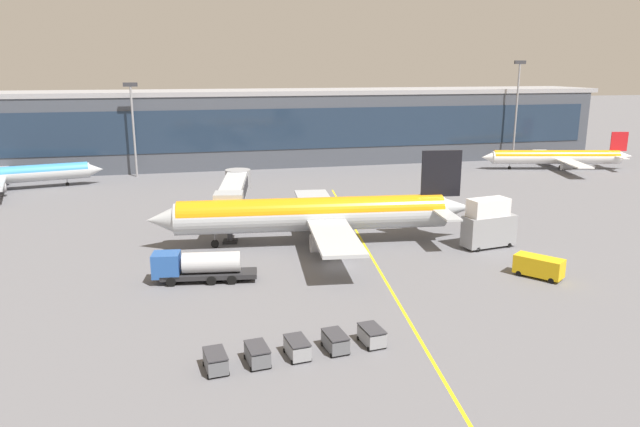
# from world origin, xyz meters

# --- Properties ---
(ground_plane) EXTENTS (700.00, 700.00, 0.00)m
(ground_plane) POSITION_xyz_m (0.00, 0.00, 0.00)
(ground_plane) COLOR slate
(apron_lead_in_line) EXTENTS (11.02, 79.32, 0.01)m
(apron_lead_in_line) POSITION_xyz_m (4.68, 2.00, 0.00)
(apron_lead_in_line) COLOR yellow
(apron_lead_in_line) RESTS_ON ground_plane
(terminal_building) EXTENTS (176.36, 18.75, 16.95)m
(terminal_building) POSITION_xyz_m (-4.01, 76.12, 8.49)
(terminal_building) COLOR #424751
(terminal_building) RESTS_ON ground_plane
(main_airliner) EXTENTS (41.86, 33.15, 11.79)m
(main_airliner) POSITION_xyz_m (-0.73, 8.93, 3.97)
(main_airliner) COLOR #B2B7BC
(main_airliner) RESTS_ON ground_plane
(jet_bridge) EXTENTS (6.84, 20.53, 6.66)m
(jet_bridge) POSITION_xyz_m (-9.72, 21.09, 4.95)
(jet_bridge) COLOR #B2B7BC
(jet_bridge) RESTS_ON ground_plane
(fuel_tanker) EXTENTS (11.04, 3.97, 3.25)m
(fuel_tanker) POSITION_xyz_m (-15.77, -1.56, 1.75)
(fuel_tanker) COLOR #232326
(fuel_tanker) RESTS_ON ground_plane
(crew_van) EXTENTS (4.67, 5.27, 2.30)m
(crew_van) POSITION_xyz_m (19.94, -8.64, 1.31)
(crew_van) COLOR yellow
(crew_van) RESTS_ON ground_plane
(catering_lift) EXTENTS (7.12, 3.58, 6.30)m
(catering_lift) POSITION_xyz_m (20.14, 2.55, 3.07)
(catering_lift) COLOR gray
(catering_lift) RESTS_ON ground_plane
(baggage_cart_0) EXTENTS (1.89, 2.81, 1.48)m
(baggage_cart_0) POSITION_xyz_m (-15.19, -21.16, 0.78)
(baggage_cart_0) COLOR #595B60
(baggage_cart_0) RESTS_ON ground_plane
(baggage_cart_1) EXTENTS (1.89, 2.81, 1.48)m
(baggage_cart_1) POSITION_xyz_m (-12.01, -20.80, 0.78)
(baggage_cart_1) COLOR #595B60
(baggage_cart_1) RESTS_ON ground_plane
(baggage_cart_2) EXTENTS (1.89, 2.81, 1.48)m
(baggage_cart_2) POSITION_xyz_m (-8.83, -20.43, 0.78)
(baggage_cart_2) COLOR gray
(baggage_cart_2) RESTS_ON ground_plane
(baggage_cart_3) EXTENTS (1.89, 2.81, 1.48)m
(baggage_cart_3) POSITION_xyz_m (-5.65, -20.06, 0.78)
(baggage_cart_3) COLOR #595B60
(baggage_cart_3) RESTS_ON ground_plane
(baggage_cart_4) EXTENTS (1.89, 2.81, 1.48)m
(baggage_cart_4) POSITION_xyz_m (-2.47, -19.70, 0.78)
(baggage_cart_4) COLOR gray
(baggage_cart_4) RESTS_ON ground_plane
(commuter_jet_far) EXTENTS (35.12, 28.17, 8.62)m
(commuter_jet_far) POSITION_xyz_m (-49.00, 54.62, 2.90)
(commuter_jet_far) COLOR #B2B7BC
(commuter_jet_far) RESTS_ON ground_plane
(commuter_jet_near) EXTENTS (32.96, 26.43, 8.30)m
(commuter_jet_near) POSITION_xyz_m (64.01, 52.08, 2.77)
(commuter_jet_near) COLOR white
(commuter_jet_near) RESTS_ON ground_plane
(apron_light_mast_0) EXTENTS (2.80, 0.50, 19.07)m
(apron_light_mast_0) POSITION_xyz_m (-25.94, 64.16, 11.43)
(apron_light_mast_0) COLOR gray
(apron_light_mast_0) RESTS_ON ground_plane
(apron_light_mast_1) EXTENTS (2.80, 0.50, 23.52)m
(apron_light_mast_1) POSITION_xyz_m (60.52, 64.16, 13.75)
(apron_light_mast_1) COLOR gray
(apron_light_mast_1) RESTS_ON ground_plane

